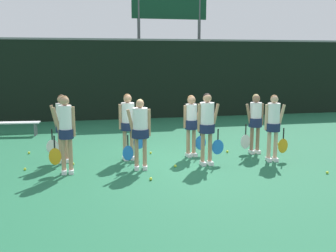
% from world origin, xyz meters
% --- Properties ---
extents(ground_plane, '(140.00, 140.00, 0.00)m').
position_xyz_m(ground_plane, '(0.00, 0.00, 0.00)').
color(ground_plane, '#216642').
extents(fence_windscreen, '(60.00, 0.08, 3.43)m').
position_xyz_m(fence_windscreen, '(0.00, 7.31, 1.73)').
color(fence_windscreen, black).
rests_on(fence_windscreen, ground_plane).
extents(scoreboard, '(3.55, 0.15, 5.99)m').
position_xyz_m(scoreboard, '(2.01, 8.91, 4.66)').
color(scoreboard, '#515156').
rests_on(scoreboard, ground_plane).
extents(bench_courtside, '(1.65, 0.52, 0.48)m').
position_xyz_m(bench_courtside, '(-4.37, 4.42, 0.41)').
color(bench_courtside, silver).
rests_on(bench_courtside, ground_plane).
extents(player_0, '(0.62, 0.34, 1.81)m').
position_xyz_m(player_0, '(-2.49, -0.49, 1.06)').
color(player_0, tan).
rests_on(player_0, ground_plane).
extents(player_1, '(0.68, 0.41, 1.70)m').
position_xyz_m(player_1, '(-0.77, -0.51, 1.01)').
color(player_1, tan).
rests_on(player_1, ground_plane).
extents(player_2, '(0.69, 0.40, 1.80)m').
position_xyz_m(player_2, '(0.90, -0.46, 1.07)').
color(player_2, tan).
rests_on(player_2, ground_plane).
extents(player_3, '(0.63, 0.36, 1.72)m').
position_xyz_m(player_3, '(2.68, -0.47, 1.01)').
color(player_3, tan).
rests_on(player_3, ground_plane).
extents(player_4, '(0.65, 0.35, 1.74)m').
position_xyz_m(player_4, '(-2.61, 0.57, 1.02)').
color(player_4, tan).
rests_on(player_4, ground_plane).
extents(player_5, '(0.68, 0.40, 1.74)m').
position_xyz_m(player_5, '(-0.95, 0.45, 1.03)').
color(player_5, tan).
rests_on(player_5, ground_plane).
extents(player_6, '(0.64, 0.35, 1.67)m').
position_xyz_m(player_6, '(0.76, 0.44, 0.98)').
color(player_6, tan).
rests_on(player_6, ground_plane).
extents(player_7, '(0.65, 0.37, 1.66)m').
position_xyz_m(player_7, '(2.58, 0.41, 0.98)').
color(player_7, '#8C664C').
rests_on(player_7, ground_plane).
extents(tennis_ball_0, '(0.06, 0.06, 0.06)m').
position_xyz_m(tennis_ball_0, '(3.78, 1.25, 0.03)').
color(tennis_ball_0, '#CCE033').
rests_on(tennis_ball_0, ground_plane).
extents(tennis_ball_1, '(0.07, 0.07, 0.07)m').
position_xyz_m(tennis_ball_1, '(-2.38, 0.18, 0.03)').
color(tennis_ball_1, '#CCE033').
rests_on(tennis_ball_1, ground_plane).
extents(tennis_ball_2, '(0.06, 0.06, 0.06)m').
position_xyz_m(tennis_ball_2, '(3.40, -1.82, 0.03)').
color(tennis_ball_2, '#CCE033').
rests_on(tennis_ball_2, ground_plane).
extents(tennis_ball_3, '(0.06, 0.06, 0.06)m').
position_xyz_m(tennis_ball_3, '(-3.49, -0.04, 0.03)').
color(tennis_ball_3, '#CCE033').
rests_on(tennis_ball_3, ground_plane).
extents(tennis_ball_4, '(0.07, 0.07, 0.07)m').
position_xyz_m(tennis_ball_4, '(1.86, 0.60, 0.03)').
color(tennis_ball_4, '#CCE033').
rests_on(tennis_ball_4, ground_plane).
extents(tennis_ball_5, '(0.07, 0.07, 0.07)m').
position_xyz_m(tennis_ball_5, '(-3.60, 1.63, 0.03)').
color(tennis_ball_5, '#CCE033').
rests_on(tennis_ball_5, ground_plane).
extents(tennis_ball_6, '(0.06, 0.06, 0.06)m').
position_xyz_m(tennis_ball_6, '(-0.28, 0.92, 0.03)').
color(tennis_ball_6, '#CCE033').
rests_on(tennis_ball_6, ground_plane).
extents(tennis_ball_7, '(0.06, 0.06, 0.06)m').
position_xyz_m(tennis_ball_7, '(0.08, -0.53, 0.03)').
color(tennis_ball_7, '#CCE033').
rests_on(tennis_ball_7, ground_plane).
extents(tennis_ball_8, '(0.07, 0.07, 0.07)m').
position_xyz_m(tennis_ball_8, '(-0.68, -1.44, 0.03)').
color(tennis_ball_8, '#CCE033').
rests_on(tennis_ball_8, ground_plane).
extents(tennis_ball_9, '(0.07, 0.07, 0.07)m').
position_xyz_m(tennis_ball_9, '(-2.87, 1.26, 0.03)').
color(tennis_ball_9, '#CCE033').
rests_on(tennis_ball_9, ground_plane).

